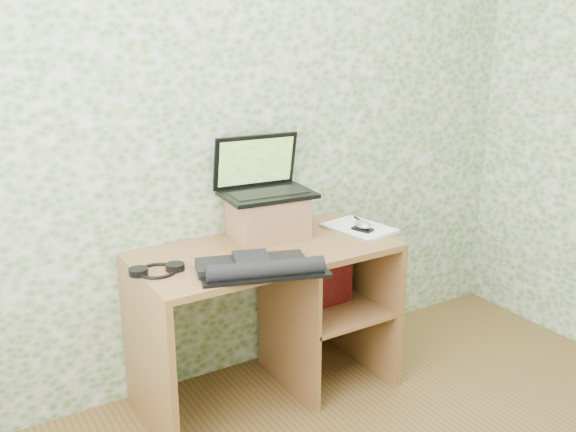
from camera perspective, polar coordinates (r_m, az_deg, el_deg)
wall_back at (r=3.07m, az=-5.05°, el=8.51°), size 3.50×0.00×3.50m
desk at (r=3.10m, az=-1.00°, el=-7.17°), size 1.20×0.60×0.75m
riser at (r=3.07m, az=-1.81°, el=-0.05°), size 0.36×0.31×0.20m
laptop at (r=3.07m, az=-2.26°, el=3.13°), size 0.45×0.33×0.28m
keyboard at (r=2.66m, az=-2.69°, el=-4.52°), size 0.53×0.41×0.07m
headphones at (r=2.72m, az=-11.57°, el=-4.73°), size 0.23×0.19×0.03m
notepad at (r=3.21m, az=6.35°, el=-1.09°), size 0.28×0.37×0.02m
mouse at (r=3.15m, az=6.66°, el=-0.96°), size 0.10×0.12×0.04m
pen at (r=3.28m, az=6.59°, el=-0.48°), size 0.04×0.17×0.01m
red_box at (r=3.19m, az=3.49°, el=-5.28°), size 0.26×0.09×0.31m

